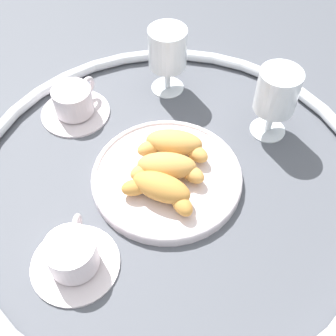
# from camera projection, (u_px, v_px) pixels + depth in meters

# --- Properties ---
(ground_plane) EXTENTS (2.20, 2.20, 0.00)m
(ground_plane) POSITION_uv_depth(u_px,v_px,m) (170.00, 182.00, 0.75)
(ground_plane) COLOR #4C4F56
(table_chrome_rim) EXTENTS (0.71, 0.71, 0.02)m
(table_chrome_rim) POSITION_uv_depth(u_px,v_px,m) (170.00, 178.00, 0.75)
(table_chrome_rim) COLOR silver
(table_chrome_rim) RESTS_ON ground_plane
(pastry_plate) EXTENTS (0.26, 0.26, 0.02)m
(pastry_plate) POSITION_uv_depth(u_px,v_px,m) (168.00, 175.00, 0.75)
(pastry_plate) COLOR silver
(pastry_plate) RESTS_ON ground_plane
(croissant_large) EXTENTS (0.13, 0.09, 0.04)m
(croissant_large) POSITION_uv_depth(u_px,v_px,m) (174.00, 144.00, 0.76)
(croissant_large) COLOR #D6994C
(croissant_large) RESTS_ON pastry_plate
(croissant_small) EXTENTS (0.13, 0.10, 0.04)m
(croissant_small) POSITION_uv_depth(u_px,v_px,m) (168.00, 166.00, 0.73)
(croissant_small) COLOR #D6994C
(croissant_small) RESTS_ON pastry_plate
(croissant_extra) EXTENTS (0.14, 0.07, 0.04)m
(croissant_extra) POSITION_uv_depth(u_px,v_px,m) (161.00, 189.00, 0.70)
(croissant_extra) COLOR #CC893D
(croissant_extra) RESTS_ON pastry_plate
(coffee_cup_near) EXTENTS (0.14, 0.14, 0.06)m
(coffee_cup_near) POSITION_uv_depth(u_px,v_px,m) (74.00, 103.00, 0.84)
(coffee_cup_near) COLOR silver
(coffee_cup_near) RESTS_ON ground_plane
(coffee_cup_far) EXTENTS (0.14, 0.14, 0.06)m
(coffee_cup_far) POSITION_uv_depth(u_px,v_px,m) (73.00, 256.00, 0.64)
(coffee_cup_far) COLOR silver
(coffee_cup_far) RESTS_ON ground_plane
(juice_glass_left) EXTENTS (0.08, 0.08, 0.14)m
(juice_glass_left) POSITION_uv_depth(u_px,v_px,m) (277.00, 94.00, 0.76)
(juice_glass_left) COLOR white
(juice_glass_left) RESTS_ON ground_plane
(juice_glass_right) EXTENTS (0.08, 0.08, 0.14)m
(juice_glass_right) POSITION_uv_depth(u_px,v_px,m) (168.00, 51.00, 0.84)
(juice_glass_right) COLOR white
(juice_glass_right) RESTS_ON ground_plane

